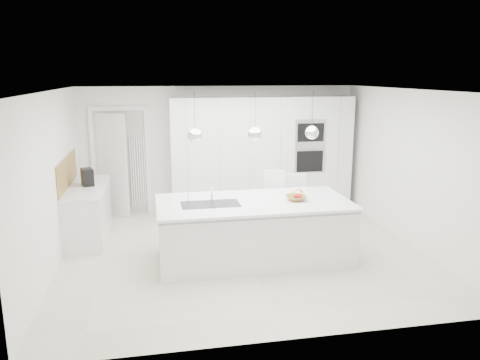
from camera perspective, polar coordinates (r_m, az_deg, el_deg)
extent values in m
plane|color=beige|center=(7.41, 0.44, -8.84)|extent=(5.50, 5.50, 0.00)
plane|color=white|center=(9.46, -2.49, 3.80)|extent=(5.50, 0.00, 5.50)
plane|color=white|center=(7.06, -22.03, -0.27)|extent=(0.00, 5.00, 5.00)
plane|color=white|center=(6.89, 0.47, 10.88)|extent=(5.50, 5.50, 0.00)
cube|color=white|center=(9.34, 2.65, 3.05)|extent=(3.60, 0.60, 2.30)
cube|color=white|center=(9.37, -15.84, 1.71)|extent=(0.76, 0.38, 2.00)
cube|color=white|center=(8.35, -18.00, -3.83)|extent=(0.60, 1.80, 0.86)
cube|color=white|center=(8.24, -18.21, -0.83)|extent=(0.62, 1.82, 0.04)
cube|color=olive|center=(8.23, -20.33, 0.92)|extent=(0.02, 1.80, 0.50)
cube|color=white|center=(7.00, 1.73, -6.40)|extent=(2.80, 1.20, 0.86)
cube|color=white|center=(6.91, 1.67, -2.74)|extent=(2.84, 1.40, 0.04)
cylinder|color=white|center=(6.91, -3.46, -1.30)|extent=(0.02, 0.02, 0.30)
sphere|color=white|center=(6.53, -5.52, 5.43)|extent=(0.20, 0.20, 0.20)
sphere|color=white|center=(6.66, 1.82, 5.63)|extent=(0.20, 0.20, 0.20)
sphere|color=white|center=(6.90, 8.76, 5.73)|extent=(0.20, 0.20, 0.20)
imported|color=olive|center=(6.98, 6.86, -2.19)|extent=(0.33, 0.33, 0.07)
cube|color=black|center=(8.24, -18.12, 0.34)|extent=(0.25, 0.31, 0.29)
sphere|color=#B1131E|center=(6.97, 7.27, -1.97)|extent=(0.07, 0.07, 0.07)
sphere|color=#B1131E|center=(6.95, 6.89, -1.98)|extent=(0.08, 0.08, 0.08)
sphere|color=#B1131E|center=(6.93, 7.15, -2.02)|extent=(0.08, 0.08, 0.08)
torus|color=gold|center=(6.96, 6.99, -1.57)|extent=(0.24, 0.17, 0.21)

